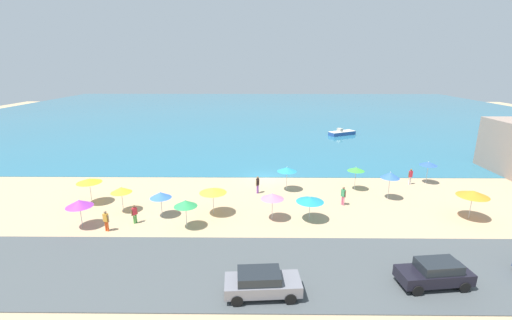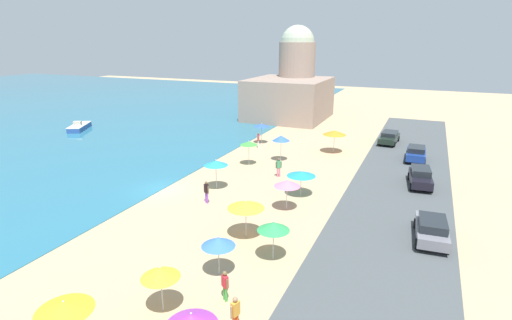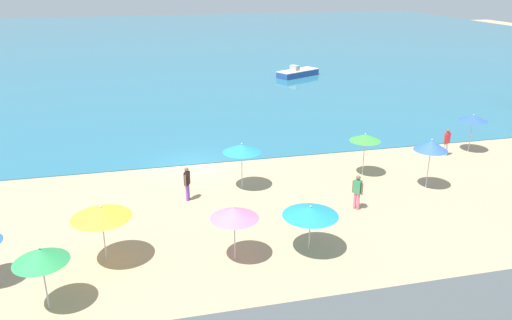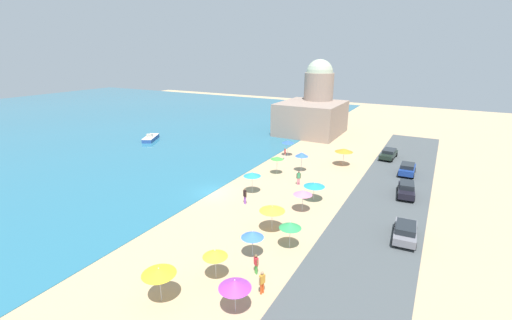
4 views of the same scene
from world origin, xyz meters
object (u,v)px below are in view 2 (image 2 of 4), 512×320
Objects in this scene: parked_car_3 at (432,229)px; beach_umbrella_3 at (301,174)px; beach_umbrella_11 at (191,320)px; beach_umbrella_12 at (262,125)px; bather_1 at (258,139)px; beach_umbrella_5 at (64,306)px; bather_2 at (206,191)px; parked_car_2 at (420,177)px; beach_umbrella_8 at (287,183)px; parked_car_4 at (416,153)px; beach_umbrella_10 at (218,242)px; beach_umbrella_1 at (273,226)px; beach_umbrella_6 at (216,163)px; beach_umbrella_9 at (160,273)px; parked_car_0 at (389,137)px; skiff_nearshore at (79,127)px; beach_umbrella_7 at (335,133)px; beach_umbrella_4 at (249,143)px; beach_umbrella_0 at (281,138)px; beach_umbrella_2 at (246,205)px; harbor_fortress at (292,88)px; bather_4 at (235,312)px.

beach_umbrella_3 is at bearing 67.46° from parked_car_3.
beach_umbrella_3 is 18.22m from beach_umbrella_11.
beach_umbrella_12 reaches higher than bather_1.
bather_2 is at bearing 10.16° from beach_umbrella_5.
beach_umbrella_8 is at bearing 136.08° from parked_car_2.
bather_1 is at bearing 95.40° from parked_car_4.
beach_umbrella_10 is 20.63m from parked_car_2.
beach_umbrella_12 reaches higher than beach_umbrella_1.
beach_umbrella_5 is 18.64m from beach_umbrella_6.
beach_umbrella_6 is (-1.35, 6.88, 0.42)m from beach_umbrella_3.
beach_umbrella_12 reaches higher than beach_umbrella_9.
beach_umbrella_6 is at bearing 80.92° from parked_car_3.
bather_1 is at bearing 120.22° from parked_car_0.
skiff_nearshore is at bearing 102.89° from parked_car_0.
beach_umbrella_5 is 0.54× the size of parked_car_0.
beach_umbrella_7 reaches higher than beach_umbrella_9.
beach_umbrella_1 is at bearing -154.86° from bather_1.
parked_car_3 is at bearing -119.95° from beach_umbrella_4.
beach_umbrella_0 is 13.82m from parked_car_4.
beach_umbrella_10 is at bearing 179.50° from beach_umbrella_7.
beach_umbrella_0 reaches higher than parked_car_4.
beach_umbrella_11 is 0.44× the size of skiff_nearshore.
beach_umbrella_6 reaches higher than skiff_nearshore.
beach_umbrella_2 is at bearing -11.09° from beach_umbrella_5.
beach_umbrella_2 is at bearing 172.41° from beach_umbrella_3.
beach_umbrella_5 is 7.77m from beach_umbrella_10.
beach_umbrella_9 is 24.34m from parked_car_2.
bather_2 is 36.07m from harbor_fortress.
beach_umbrella_11 is at bearing -72.56° from beach_umbrella_5.
beach_umbrella_0 is 12.63m from bather_2.
beach_umbrella_1 reaches higher than parked_car_2.
beach_umbrella_6 reaches higher than parked_car_4.
parked_car_4 is (13.56, -7.96, -0.97)m from beach_umbrella_3.
beach_umbrella_6 is 30.55m from skiff_nearshore.
bather_1 is (24.35, 8.15, -0.93)m from beach_umbrella_10.
beach_umbrella_6 is at bearing 19.86° from beach_umbrella_9.
beach_umbrella_8 is 0.17× the size of harbor_fortress.
bather_1 reaches higher than bather_4.
harbor_fortress is (35.18, 20.94, 3.79)m from parked_car_3.
beach_umbrella_5 reaches higher than beach_umbrella_2.
parked_car_3 is at bearing -130.93° from bather_1.
beach_umbrella_1 is 0.45× the size of skiff_nearshore.
bather_4 is 0.40× the size of parked_car_2.
beach_umbrella_7 is at bearing 1.07° from beach_umbrella_8.
beach_umbrella_7 is at bearing 4.59° from beach_umbrella_1.
beach_umbrella_6 is 0.55× the size of parked_car_0.
beach_umbrella_2 is at bearing 168.26° from parked_car_0.
harbor_fortress is at bearing 15.88° from bather_4.
beach_umbrella_7 reaches higher than beach_umbrella_1.
beach_umbrella_11 is at bearing -176.72° from beach_umbrella_7.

